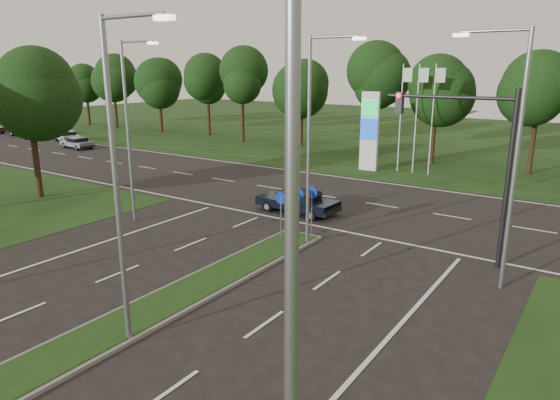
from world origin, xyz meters
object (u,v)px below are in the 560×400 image
Objects in this scene: navy_sedan at (298,201)px; far_car_b at (67,136)px; far_car_a at (77,143)px; far_car_c at (27,130)px.

navy_sedan is 1.04× the size of far_car_b.
far_car_c reaches higher than far_car_a.
far_car_c is (-12.81, 2.17, 0.14)m from far_car_a.
far_car_b is (-35.00, 8.99, -0.04)m from navy_sedan.
navy_sedan is 30.76m from far_car_a.
far_car_a is (-29.99, 6.84, -0.07)m from navy_sedan.
far_car_a is 0.82× the size of far_car_c.
far_car_c is (-7.80, 0.01, 0.11)m from far_car_b.
far_car_b is 0.90× the size of far_car_c.
navy_sedan is 1.15× the size of far_car_a.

